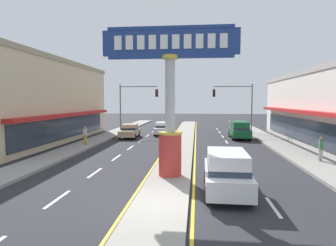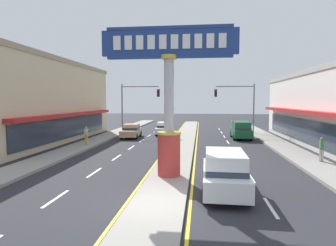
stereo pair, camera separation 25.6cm
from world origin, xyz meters
name	(u,v)px [view 1 (the left image)]	position (x,y,z in m)	size (l,w,h in m)	color
ground_plane	(160,207)	(0.00, 0.00, 0.00)	(160.00, 160.00, 0.00)	#28282D
median_strip	(183,141)	(0.00, 18.00, 0.07)	(2.23, 52.00, 0.14)	gray
sidewalk_left	(91,142)	(-8.92, 16.00, 0.09)	(2.41, 60.00, 0.18)	gray
sidewalk_right	(278,145)	(8.92, 16.00, 0.09)	(2.41, 60.00, 0.18)	gray
lane_markings	(182,143)	(0.00, 16.65, 0.00)	(8.97, 52.00, 0.01)	silver
district_sign	(170,101)	(0.00, 4.19, 4.15)	(7.15, 1.28, 7.86)	#B7332D
storefront_left	(29,101)	(-15.24, 15.98, 4.11)	(8.90, 22.90, 8.21)	beige
traffic_light_left_side	(134,100)	(-6.35, 23.86, 4.25)	(4.86, 0.46, 6.20)	slate
traffic_light_right_side	(237,100)	(6.35, 24.78, 4.25)	(4.86, 0.46, 6.20)	slate
sedan_near_right_lane	(130,131)	(-6.07, 20.31, 0.79)	(1.99, 4.38, 1.53)	tan
suv_far_right_lane	(239,130)	(6.06, 20.64, 0.98)	(1.98, 4.61, 1.90)	#14562D
suv_near_left_lane	(227,171)	(2.76, 1.94, 0.98)	(2.03, 4.63, 1.90)	white
sedan_mid_left_lane	(162,128)	(-2.77, 23.48, 0.79)	(1.98, 4.37, 1.53)	white
pedestrian_near_kerb	(321,147)	(9.55, 8.61, 1.08)	(0.31, 0.44, 1.59)	#B7B2AD
pedestrian_far_side	(85,134)	(-8.59, 13.69, 1.12)	(0.28, 0.41, 1.65)	gold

